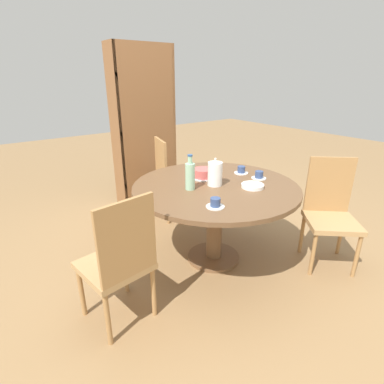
% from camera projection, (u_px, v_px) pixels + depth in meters
% --- Properties ---
extents(ground_plane, '(14.00, 14.00, 0.00)m').
position_uv_depth(ground_plane, '(213.00, 258.00, 2.85)').
color(ground_plane, '#937047').
extents(dining_table, '(1.43, 1.43, 0.74)m').
position_uv_depth(dining_table, '(215.00, 198.00, 2.62)').
color(dining_table, brown).
rests_on(dining_table, ground_plane).
extents(chair_a, '(0.47, 0.47, 0.96)m').
position_uv_depth(chair_a, '(119.00, 261.00, 1.95)').
color(chair_a, '#A87A47').
rests_on(chair_a, ground_plane).
extents(chair_b, '(0.59, 0.59, 0.96)m').
position_uv_depth(chair_b, '(330.00, 211.00, 2.66)').
color(chair_b, '#A87A47').
rests_on(chair_b, ground_plane).
extents(chair_c, '(0.52, 0.52, 0.96)m').
position_uv_depth(chair_c, '(172.00, 178.00, 3.53)').
color(chair_c, '#A87A47').
rests_on(chair_c, ground_plane).
extents(bookshelf, '(0.81, 0.28, 1.99)m').
position_uv_depth(bookshelf, '(144.00, 130.00, 3.87)').
color(bookshelf, brown).
rests_on(bookshelf, ground_plane).
extents(coffee_pot, '(0.13, 0.13, 0.24)m').
position_uv_depth(coffee_pot, '(215.00, 173.00, 2.53)').
color(coffee_pot, white).
rests_on(coffee_pot, dining_table).
extents(water_bottle, '(0.08, 0.08, 0.29)m').
position_uv_depth(water_bottle, '(190.00, 175.00, 2.44)').
color(water_bottle, '#99C6A3').
rests_on(water_bottle, dining_table).
extents(cake_main, '(0.22, 0.22, 0.09)m').
position_uv_depth(cake_main, '(203.00, 174.00, 2.73)').
color(cake_main, silver).
rests_on(cake_main, dining_table).
extents(cup_a, '(0.13, 0.13, 0.07)m').
position_uv_depth(cup_a, '(215.00, 203.00, 2.13)').
color(cup_a, silver).
rests_on(cup_a, dining_table).
extents(cup_b, '(0.13, 0.13, 0.07)m').
position_uv_depth(cup_b, '(259.00, 176.00, 2.72)').
color(cup_b, silver).
rests_on(cup_b, dining_table).
extents(cup_c, '(0.13, 0.13, 0.07)m').
position_uv_depth(cup_c, '(241.00, 170.00, 2.87)').
color(cup_c, silver).
rests_on(cup_c, dining_table).
extents(plate_stack, '(0.19, 0.19, 0.03)m').
position_uv_depth(plate_stack, '(253.00, 186.00, 2.51)').
color(plate_stack, white).
rests_on(plate_stack, dining_table).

